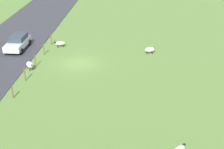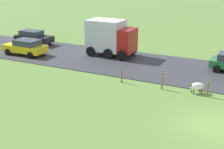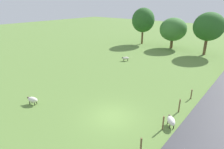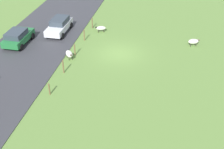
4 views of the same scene
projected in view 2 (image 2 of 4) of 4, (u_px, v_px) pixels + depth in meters
ground_plane at (213, 126)px, 17.88m from camera, size 160.00×160.00×0.00m
sheep_2 at (197, 86)px, 22.27m from camera, size 1.11×1.20×0.79m
fence_post_2 at (208, 89)px, 21.66m from camera, size 0.12×0.12×1.17m
fence_post_3 at (162, 81)px, 22.99m from camera, size 0.12×0.12×1.27m
fence_post_4 at (122, 76)px, 24.38m from camera, size 0.12×0.12×1.01m
truck_0 at (110, 37)px, 31.21m from camera, size 2.70×4.64×3.47m
car_0 at (26, 47)px, 31.73m from camera, size 2.12×4.35×1.54m
car_1 at (33, 37)px, 36.07m from camera, size 1.99×4.38×1.54m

